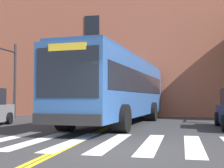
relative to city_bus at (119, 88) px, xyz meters
name	(u,v)px	position (x,y,z in m)	size (l,w,h in m)	color
ground_plane	(109,150)	(1.01, -7.90, -1.84)	(120.00, 120.00, 0.00)	#303033
crosswalk	(152,144)	(1.99, -6.59, -1.84)	(9.96, 4.69, 0.01)	white
lane_line_yellow_inner	(131,116)	(-0.29, 7.41, -1.84)	(0.12, 36.00, 0.01)	gold
lane_line_yellow_outer	(133,116)	(-0.13, 7.41, -1.84)	(0.12, 36.00, 0.01)	gold
city_bus	(119,88)	(0.00, 0.00, 0.00)	(3.85, 12.65, 3.33)	#2D5699
building_facade	(167,40)	(2.32, 11.50, 4.50)	(40.39, 10.14, 12.68)	#9E5642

